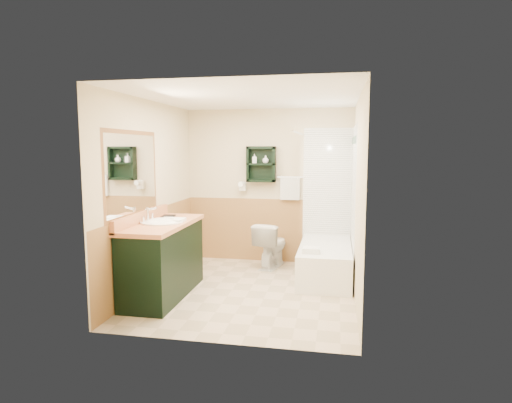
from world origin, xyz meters
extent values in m
plane|color=beige|center=(0.00, 0.00, 0.00)|extent=(3.00, 3.00, 0.00)
cube|color=#FFF3C7|center=(0.00, 1.52, 1.20)|extent=(2.60, 0.04, 2.40)
cube|color=#FFF3C7|center=(-1.32, 0.00, 1.20)|extent=(0.04, 3.00, 2.40)
cube|color=#FFF3C7|center=(1.32, 0.00, 1.20)|extent=(0.04, 3.00, 2.40)
cube|color=white|center=(0.00, 0.00, 2.42)|extent=(2.60, 3.00, 0.04)
cube|color=black|center=(-0.10, 1.41, 1.55)|extent=(0.45, 0.15, 0.55)
cylinder|color=silver|center=(0.53, 0.75, 2.00)|extent=(0.03, 1.60, 0.03)
cube|color=black|center=(-0.99, -0.37, 0.45)|extent=(0.59, 1.43, 0.91)
cube|color=white|center=(0.93, 0.72, 0.23)|extent=(0.70, 1.50, 0.47)
imported|color=white|center=(0.10, 1.15, 0.34)|extent=(0.53, 0.76, 0.67)
cube|color=silver|center=(-0.89, -0.30, 0.93)|extent=(0.29, 0.22, 0.04)
imported|color=black|center=(-1.16, 0.01, 1.02)|extent=(0.16, 0.04, 0.22)
cube|color=silver|center=(0.76, 0.25, 0.50)|extent=(0.22, 0.18, 0.07)
imported|color=white|center=(-0.21, 1.40, 1.60)|extent=(0.09, 0.16, 0.07)
imported|color=white|center=(-0.03, 1.40, 1.61)|extent=(0.12, 0.14, 0.09)
camera|label=1|loc=(1.05, -5.13, 1.79)|focal=30.00mm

